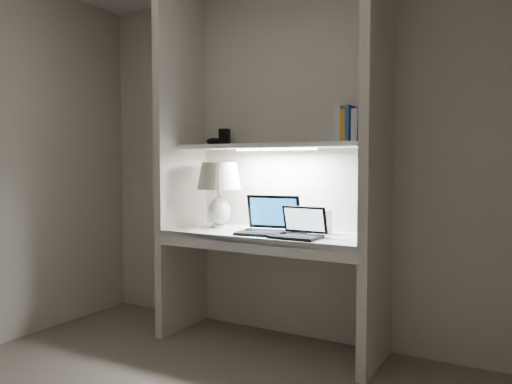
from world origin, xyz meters
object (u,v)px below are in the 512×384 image
Objects in this scene: speaker at (322,222)px; book_row at (354,125)px; laptop_main at (269,225)px; table_lamp at (219,184)px; laptop_netbook at (299,230)px.

book_row is at bearing 27.24° from speaker.
laptop_main is 1.79× the size of book_row.
table_lamp reaches higher than speaker.
book_row reaches higher than laptop_main.
table_lamp reaches higher than laptop_netbook.
table_lamp is 0.52m from laptop_main.
table_lamp is 3.00× the size of speaker.
book_row is at bearing 44.81° from laptop_netbook.
book_row reaches higher than speaker.
laptop_netbook is at bearing -11.96° from table_lamp.
laptop_netbook is 0.23m from speaker.
speaker is (0.76, 0.07, -0.24)m from table_lamp.
laptop_main reaches higher than speaker.
laptop_main is at bearing -160.78° from book_row.
laptop_netbook is 0.75m from book_row.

